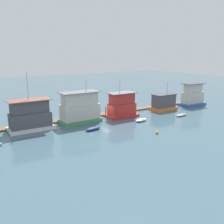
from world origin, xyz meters
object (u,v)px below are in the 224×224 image
object	(u,v)px
houseboat_red	(122,106)
dinghy_white	(141,120)
houseboat_orange	(164,102)
houseboat_blue	(192,96)
dinghy_grey	(181,115)
dinghy_navy	(93,129)
mooring_post_near_right	(106,112)
buoy_yellow	(157,132)
houseboat_white	(30,116)
mooring_post_far_left	(22,123)
houseboat_green	(80,108)

from	to	relation	value
houseboat_red	dinghy_white	size ratio (longest dim) A/B	2.63
houseboat_orange	houseboat_blue	world-z (taller)	houseboat_orange
houseboat_blue	dinghy_grey	bearing A→B (deg)	-149.96
houseboat_blue	dinghy_white	world-z (taller)	houseboat_blue
houseboat_red	dinghy_navy	size ratio (longest dim) A/B	2.63
dinghy_navy	dinghy_grey	bearing A→B (deg)	-2.96
dinghy_navy	mooring_post_near_right	xyz separation A→B (m)	(6.66, 6.87, 0.72)
houseboat_blue	buoy_yellow	world-z (taller)	houseboat_blue
houseboat_white	dinghy_navy	world-z (taller)	houseboat_white
houseboat_blue	dinghy_navy	world-z (taller)	houseboat_blue
dinghy_white	mooring_post_far_left	world-z (taller)	mooring_post_far_left
dinghy_white	buoy_yellow	distance (m)	7.57
houseboat_red	mooring_post_near_right	size ratio (longest dim) A/B	3.94
dinghy_navy	buoy_yellow	distance (m)	10.48
houseboat_blue	mooring_post_near_right	size ratio (longest dim) A/B	3.25
dinghy_navy	dinghy_grey	size ratio (longest dim) A/B	0.86
dinghy_navy	dinghy_grey	distance (m)	19.95
houseboat_orange	mooring_post_far_left	size ratio (longest dim) A/B	2.85
dinghy_grey	mooring_post_far_left	world-z (taller)	mooring_post_far_left
mooring_post_far_left	dinghy_navy	bearing A→B (deg)	-35.33
houseboat_red	mooring_post_near_right	bearing A→B (deg)	141.94
houseboat_green	houseboat_red	distance (m)	8.81
mooring_post_far_left	buoy_yellow	distance (m)	22.34
houseboat_red	buoy_yellow	distance (m)	12.22
buoy_yellow	houseboat_white	bearing A→B (deg)	141.32
houseboat_orange	dinghy_grey	distance (m)	6.31
dinghy_white	dinghy_grey	distance (m)	9.72
houseboat_green	houseboat_red	bearing A→B (deg)	-5.46
mooring_post_near_right	dinghy_navy	bearing A→B (deg)	-134.09
houseboat_green	mooring_post_far_left	size ratio (longest dim) A/B	3.51
mooring_post_near_right	houseboat_blue	bearing A→B (deg)	-5.08
houseboat_orange	dinghy_navy	size ratio (longest dim) A/B	2.13
houseboat_white	mooring_post_near_right	distance (m)	15.26
houseboat_white	dinghy_navy	size ratio (longest dim) A/B	3.25
houseboat_white	dinghy_navy	bearing A→B (deg)	-34.78
houseboat_orange	dinghy_white	bearing A→B (deg)	-154.51
houseboat_white	houseboat_blue	xyz separation A→B (m)	(38.52, -1.12, -0.01)
houseboat_orange	houseboat_blue	size ratio (longest dim) A/B	0.98
houseboat_red	dinghy_navy	bearing A→B (deg)	-152.02
houseboat_orange	houseboat_blue	distance (m)	9.27
houseboat_orange	mooring_post_far_left	distance (m)	30.52
houseboat_white	houseboat_red	size ratio (longest dim) A/B	1.24
mooring_post_far_left	dinghy_grey	bearing A→B (deg)	-14.94
dinghy_navy	dinghy_grey	world-z (taller)	dinghy_navy
dinghy_grey	houseboat_red	bearing A→B (deg)	151.14
houseboat_red	houseboat_blue	distance (m)	20.81
houseboat_green	buoy_yellow	world-z (taller)	houseboat_green
houseboat_red	houseboat_green	bearing A→B (deg)	174.54
houseboat_red	houseboat_orange	distance (m)	11.58
dinghy_grey	mooring_post_far_left	distance (m)	30.67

